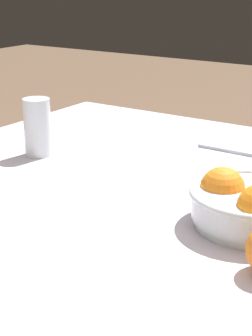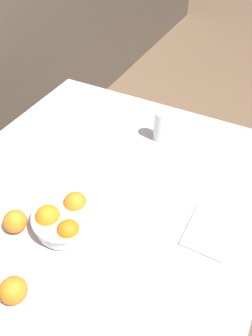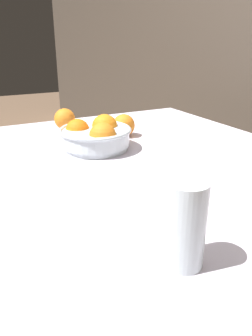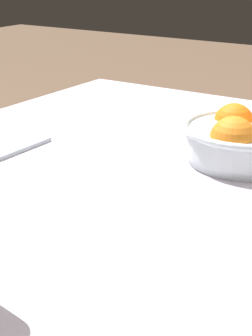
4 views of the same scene
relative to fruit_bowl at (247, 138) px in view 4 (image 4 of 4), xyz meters
The scene contains 2 objects.
dining_table 0.23m from the fruit_bowl, ahead, with size 1.26×1.19×0.73m.
fruit_bowl is the anchor object (origin of this frame).
Camera 4 is at (0.69, 0.36, 1.08)m, focal length 60.00 mm.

